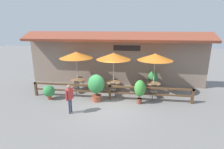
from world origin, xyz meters
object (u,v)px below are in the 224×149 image
at_px(chair_near_wallside, 81,81).
at_px(dining_table_middle, 113,84).
at_px(patio_umbrella_near, 76,55).
at_px(dining_table_near, 78,82).
at_px(potted_plant_broad_leaf, 96,86).
at_px(potted_plant_corner_fern, 153,79).
at_px(chair_middle_wallside, 115,83).
at_px(potted_plant_entrance_palm, 49,91).
at_px(patio_umbrella_far, 155,57).
at_px(chair_far_wallside, 151,84).
at_px(chair_middle_streetside, 113,89).
at_px(chair_far_streetside, 154,91).
at_px(patio_umbrella_middle, 114,56).
at_px(pedestrian, 69,95).
at_px(dining_table_far, 153,85).
at_px(chair_near_streetside, 76,87).
at_px(potted_plant_tall_tropical, 140,89).

relative_size(chair_near_wallside, dining_table_middle, 0.86).
bearing_deg(patio_umbrella_near, dining_table_near, -153.43).
distance_m(potted_plant_broad_leaf, potted_plant_corner_fern, 4.74).
height_order(chair_middle_wallside, potted_plant_entrance_palm, potted_plant_entrance_palm).
bearing_deg(patio_umbrella_far, chair_far_wallside, 96.19).
relative_size(chair_near_wallside, potted_plant_corner_fern, 0.63).
distance_m(patio_umbrella_near, chair_near_wallside, 2.26).
xyz_separation_m(patio_umbrella_near, dining_table_near, (-0.00, -0.00, -2.01)).
xyz_separation_m(dining_table_middle, chair_middle_wallside, (0.02, 0.69, -0.13)).
xyz_separation_m(chair_middle_streetside, chair_far_streetside, (2.78, 0.05, 0.00)).
height_order(patio_umbrella_middle, pedestrian, patio_umbrella_middle).
distance_m(chair_near_wallside, potted_plant_broad_leaf, 3.19).
bearing_deg(chair_near_wallside, chair_middle_wallside, 171.85).
bearing_deg(potted_plant_corner_fern, potted_plant_entrance_palm, -156.22).
bearing_deg(potted_plant_broad_leaf, patio_umbrella_far, 25.65).
xyz_separation_m(dining_table_near, dining_table_far, (5.53, -0.09, 0.00)).
relative_size(chair_near_streetside, potted_plant_corner_fern, 0.63).
bearing_deg(chair_near_wallside, pedestrian, 95.55).
relative_size(dining_table_middle, chair_far_streetside, 1.16).
relative_size(patio_umbrella_middle, dining_table_middle, 2.91).
relative_size(dining_table_middle, patio_umbrella_far, 0.34).
bearing_deg(chair_near_streetside, chair_far_wallside, 28.92).
relative_size(chair_middle_wallside, chair_far_streetside, 1.00).
bearing_deg(patio_umbrella_far, dining_table_middle, -178.18).
bearing_deg(dining_table_near, patio_umbrella_near, 26.57).
xyz_separation_m(dining_table_near, chair_near_wallside, (0.01, 0.69, -0.13)).
relative_size(chair_near_wallside, pedestrian, 0.52).
height_order(chair_far_wallside, potted_plant_entrance_palm, potted_plant_entrance_palm).
bearing_deg(chair_far_wallside, patio_umbrella_near, 12.17).
bearing_deg(dining_table_middle, dining_table_near, 176.32).
distance_m(chair_near_wallside, potted_plant_corner_fern, 5.60).
relative_size(dining_table_near, chair_far_wallside, 1.16).
height_order(chair_middle_streetside, dining_table_far, chair_middle_streetside).
height_order(dining_table_far, chair_far_streetside, chair_far_streetside).
bearing_deg(potted_plant_corner_fern, chair_near_streetside, -162.61).
height_order(chair_near_streetside, potted_plant_corner_fern, potted_plant_corner_fern).
bearing_deg(dining_table_far, dining_table_near, 179.11).
bearing_deg(potted_plant_tall_tropical, patio_umbrella_middle, 136.91).
xyz_separation_m(patio_umbrella_near, dining_table_middle, (2.72, -0.18, -2.01)).
bearing_deg(chair_far_wallside, dining_table_middle, 22.18).
height_order(potted_plant_broad_leaf, potted_plant_corner_fern, potted_plant_broad_leaf).
bearing_deg(chair_middle_streetside, chair_far_wallside, 24.68).
distance_m(patio_umbrella_near, dining_table_far, 5.89).
xyz_separation_m(chair_near_wallside, potted_plant_corner_fern, (5.58, 0.33, 0.25)).
relative_size(chair_far_wallside, potted_plant_broad_leaf, 0.49).
height_order(patio_umbrella_middle, chair_middle_wallside, patio_umbrella_middle).
relative_size(chair_far_streetside, potted_plant_entrance_palm, 0.91).
xyz_separation_m(chair_middle_streetside, potted_plant_tall_tropical, (1.79, -1.02, 0.45)).
distance_m(dining_table_near, patio_umbrella_middle, 3.39).
height_order(patio_umbrella_middle, potted_plant_tall_tropical, patio_umbrella_middle).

